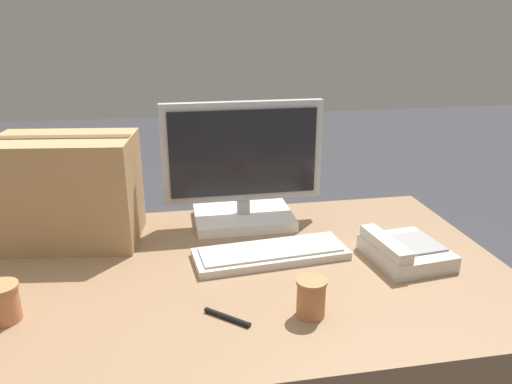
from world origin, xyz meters
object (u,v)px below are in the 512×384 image
Objects in this scene: paper_cup_right at (311,297)px; cardboard_box at (68,190)px; keyboard at (271,253)px; paper_cup_left at (3,303)px; pen_marker at (227,317)px; desk_phone at (404,251)px; monitor at (243,173)px.

paper_cup_right is 0.21× the size of cardboard_box.
paper_cup_left is (-0.65, -0.19, 0.03)m from keyboard.
paper_cup_left is 0.50m from pen_marker.
paper_cup_left reaches higher than desk_phone.
monitor is 0.58m from pen_marker.
cardboard_box is at bearing 138.92° from paper_cup_right.
keyboard is at bearing 95.89° from paper_cup_right.
paper_cup_right reaches higher than paper_cup_left.
pen_marker is (0.40, -0.50, -0.15)m from cardboard_box.
monitor is at bearing 36.84° from paper_cup_left.
desk_phone is 0.55m from pen_marker.
cardboard_box is 4.30× the size of pen_marker.
keyboard is 0.32m from pen_marker.
paper_cup_right reaches higher than desk_phone.
desk_phone is (0.39, -0.35, -0.14)m from monitor.
paper_cup_right reaches higher than keyboard.
keyboard is at bearing -77.91° from pen_marker.
paper_cup_left reaches higher than pen_marker.
paper_cup_left reaches higher than keyboard.
monitor is 0.31m from keyboard.
paper_cup_left is at bearing -168.94° from keyboard.
paper_cup_right is at bearing -83.29° from monitor.
keyboard is 0.30m from paper_cup_right.
cardboard_box is at bearing -9.45° from pen_marker.
keyboard reaches higher than pen_marker.
monitor is at bearing 4.75° from cardboard_box.
cardboard_box is 0.66m from pen_marker.
cardboard_box is (-0.56, 0.22, 0.15)m from keyboard.
desk_phone is at bearing 6.30° from paper_cup_left.
monitor is 5.72× the size of paper_cup_left.
cardboard_box is at bearing 155.13° from desk_phone.
paper_cup_right is at bearing -8.65° from paper_cup_left.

